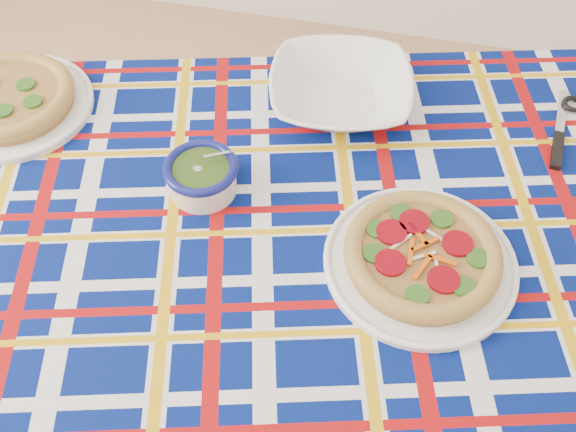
% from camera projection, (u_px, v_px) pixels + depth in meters
% --- Properties ---
extents(dining_table, '(1.73, 1.32, 0.72)m').
position_uv_depth(dining_table, '(307.00, 280.00, 1.05)').
color(dining_table, brown).
rests_on(dining_table, floor).
extents(tablecloth, '(1.76, 1.36, 0.10)m').
position_uv_depth(tablecloth, '(308.00, 272.00, 1.04)').
color(tablecloth, '#05145D').
rests_on(tablecloth, dining_table).
extents(main_focaccia_plate, '(0.39, 0.39, 0.06)m').
position_uv_depth(main_focaccia_plate, '(422.00, 255.00, 0.96)').
color(main_focaccia_plate, olive).
rests_on(main_focaccia_plate, tablecloth).
extents(pesto_bowl, '(0.14, 0.14, 0.07)m').
position_uv_depth(pesto_bowl, '(202.00, 175.00, 1.05)').
color(pesto_bowl, '#21390F').
rests_on(pesto_bowl, tablecloth).
extents(serving_bowl, '(0.30, 0.30, 0.06)m').
position_uv_depth(serving_bowl, '(340.00, 92.00, 1.18)').
color(serving_bowl, white).
rests_on(serving_bowl, tablecloth).
extents(second_focaccia_plate, '(0.38, 0.38, 0.05)m').
position_uv_depth(second_focaccia_plate, '(10.00, 98.00, 1.18)').
color(second_focaccia_plate, olive).
rests_on(second_focaccia_plate, tablecloth).
extents(table_knife, '(0.04, 0.23, 0.01)m').
position_uv_depth(table_knife, '(562.00, 114.00, 1.19)').
color(table_knife, silver).
rests_on(table_knife, tablecloth).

